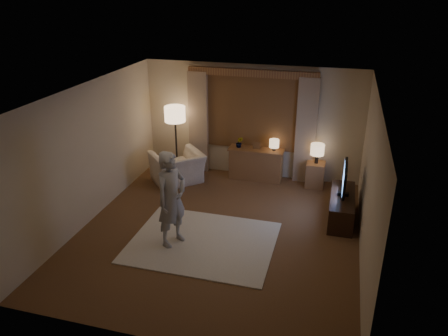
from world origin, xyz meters
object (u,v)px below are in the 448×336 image
(tv_stand, at_px, (341,207))
(person, at_px, (172,199))
(side_table, at_px, (315,175))
(armchair, at_px, (177,168))
(sideboard, at_px, (256,165))

(tv_stand, bearing_deg, person, -149.22)
(side_table, bearing_deg, person, -126.14)
(tv_stand, height_order, person, person)
(armchair, distance_m, tv_stand, 3.73)
(sideboard, xyz_separation_m, person, (-0.84, -3.06, 0.52))
(sideboard, height_order, tv_stand, sideboard)
(armchair, height_order, person, person)
(sideboard, relative_size, armchair, 1.11)
(sideboard, relative_size, side_table, 2.14)
(sideboard, distance_m, person, 3.22)
(side_table, distance_m, tv_stand, 1.47)
(armchair, relative_size, side_table, 1.93)
(side_table, distance_m, person, 3.78)
(person, bearing_deg, tv_stand, -35.02)
(tv_stand, relative_size, person, 0.82)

